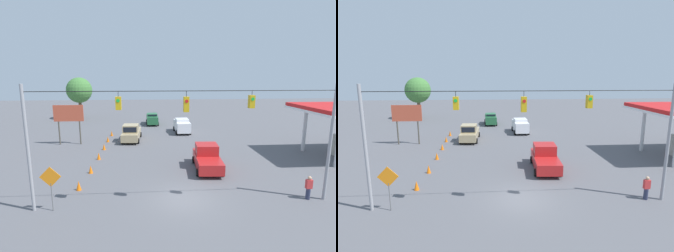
% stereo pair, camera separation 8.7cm
% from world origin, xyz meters
% --- Properties ---
extents(ground_plane, '(140.00, 140.00, 0.00)m').
position_xyz_m(ground_plane, '(0.00, 0.00, 0.00)').
color(ground_plane, '#56565B').
extents(overhead_signal_span, '(18.95, 0.38, 7.72)m').
position_xyz_m(overhead_signal_span, '(-0.01, 0.77, 4.80)').
color(overhead_signal_span, '#939399').
rests_on(overhead_signal_span, ground_plane).
extents(pickup_truck_red_crossing_near, '(2.55, 5.17, 2.12)m').
position_xyz_m(pickup_truck_red_crossing_near, '(-2.86, -5.57, 0.98)').
color(pickup_truck_red_crossing_near, red).
rests_on(pickup_truck_red_crossing_near, ground_plane).
extents(pickup_truck_tan_withflow_far, '(2.43, 5.35, 2.12)m').
position_xyz_m(pickup_truck_tan_withflow_far, '(4.41, -16.21, 0.98)').
color(pickup_truck_tan_withflow_far, tan).
rests_on(pickup_truck_tan_withflow_far, ground_plane).
extents(sedan_white_oncoming_deep, '(2.21, 4.40, 2.03)m').
position_xyz_m(sedan_white_oncoming_deep, '(-2.52, -20.21, 1.05)').
color(sedan_white_oncoming_deep, silver).
rests_on(sedan_white_oncoming_deep, ground_plane).
extents(sedan_green_withflow_deep, '(2.10, 4.39, 1.84)m').
position_xyz_m(sedan_green_withflow_deep, '(1.60, -26.78, 0.96)').
color(sedan_green_withflow_deep, '#236038').
rests_on(sedan_green_withflow_deep, ground_plane).
extents(traffic_cone_nearest, '(0.36, 0.36, 0.70)m').
position_xyz_m(traffic_cone_nearest, '(7.36, -1.93, 0.35)').
color(traffic_cone_nearest, orange).
rests_on(traffic_cone_nearest, ground_plane).
extents(traffic_cone_second, '(0.36, 0.36, 0.70)m').
position_xyz_m(traffic_cone_second, '(7.20, -5.23, 0.35)').
color(traffic_cone_second, orange).
rests_on(traffic_cone_second, ground_plane).
extents(traffic_cone_third, '(0.36, 0.36, 0.70)m').
position_xyz_m(traffic_cone_third, '(7.17, -8.87, 0.35)').
color(traffic_cone_third, orange).
rests_on(traffic_cone_third, ground_plane).
extents(traffic_cone_fourth, '(0.36, 0.36, 0.70)m').
position_xyz_m(traffic_cone_fourth, '(7.20, -12.22, 0.35)').
color(traffic_cone_fourth, orange).
rests_on(traffic_cone_fourth, ground_plane).
extents(traffic_cone_fifth, '(0.36, 0.36, 0.70)m').
position_xyz_m(traffic_cone_fifth, '(7.28, -15.64, 0.35)').
color(traffic_cone_fifth, orange).
rests_on(traffic_cone_fifth, ground_plane).
extents(traffic_cone_farthest, '(0.36, 0.36, 0.70)m').
position_xyz_m(traffic_cone_farthest, '(7.24, -18.90, 0.35)').
color(traffic_cone_farthest, orange).
rests_on(traffic_cone_farthest, ground_plane).
extents(roadside_billboard, '(3.44, 0.16, 4.71)m').
position_xyz_m(roadside_billboard, '(11.58, -14.92, 3.39)').
color(roadside_billboard, '#4C473D').
rests_on(roadside_billboard, ground_plane).
extents(work_zone_sign, '(1.27, 0.06, 2.84)m').
position_xyz_m(work_zone_sign, '(8.19, 0.91, 1.99)').
color(work_zone_sign, slate).
rests_on(work_zone_sign, ground_plane).
extents(pedestrian, '(0.40, 0.28, 1.62)m').
position_xyz_m(pedestrian, '(-8.33, 0.65, 0.81)').
color(pedestrian, '#2D334C').
rests_on(pedestrian, ground_plane).
extents(tree_horizon_left, '(4.63, 4.63, 7.66)m').
position_xyz_m(tree_horizon_left, '(14.78, -33.18, 5.30)').
color(tree_horizon_left, brown).
rests_on(tree_horizon_left, ground_plane).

